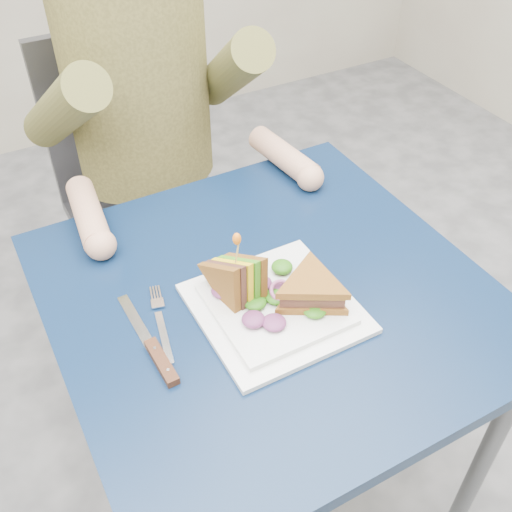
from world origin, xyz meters
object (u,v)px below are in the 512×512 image
plate (275,307)px  sandwich_flat (311,290)px  sandwich_upright (238,281)px  table (269,321)px  diner (137,64)px  knife (157,354)px  fork (162,325)px  chair (141,178)px

plate → sandwich_flat: (0.06, -0.03, 0.04)m
sandwich_upright → table: bearing=0.8°
diner → knife: bearing=-109.6°
table → plate: 0.10m
table → fork: fork is taller
chair → diner: size_ratio=1.25×
plate → sandwich_flat: 0.07m
sandwich_flat → knife: bearing=174.0°
chair → sandwich_flat: (0.04, -0.79, 0.23)m
chair → sandwich_upright: (-0.06, -0.72, 0.24)m
chair → table: bearing=-90.0°
plate → knife: size_ratio=1.17×
sandwich_flat → fork: size_ratio=1.09×
table → sandwich_upright: sandwich_upright is taller
fork → table: bearing=-3.9°
chair → plate: 0.79m
sandwich_upright → fork: bearing=173.9°
chair → knife: bearing=-106.9°
diner → fork: size_ratio=4.19×
chair → knife: 0.82m
chair → sandwich_flat: bearing=-87.2°
knife → plate: bearing=-0.9°
table → sandwich_upright: 0.15m
chair → sandwich_flat: 0.83m
table → plate: size_ratio=2.88×
sandwich_flat → fork: (-0.24, 0.08, -0.04)m
plate → sandwich_flat: sandwich_flat is taller
diner → fork: diner is taller
knife → chair: bearing=73.1°
diner → plate: diner is taller
diner → plate: size_ratio=2.87×
sandwich_upright → plate: bearing=-43.6°
fork → knife: 0.06m
diner → sandwich_flat: bearing=-86.7°
chair → diner: 0.39m
plate → sandwich_flat: bearing=-24.4°
plate → table: bearing=70.8°
chair → knife: chair is taller
diner → sandwich_upright: diner is taller
plate → sandwich_flat: size_ratio=1.35×
table → chair: 0.73m
diner → sandwich_upright: bearing=-95.9°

